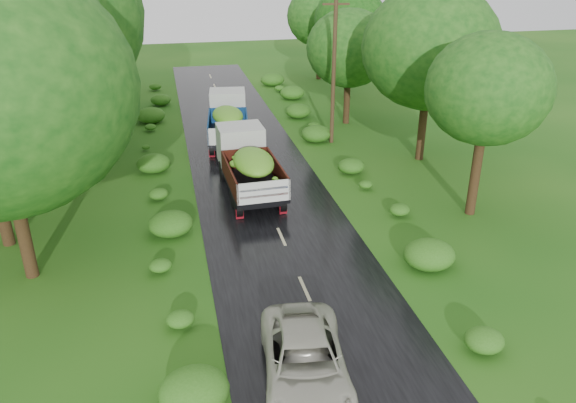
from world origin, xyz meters
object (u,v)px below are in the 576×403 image
object	(u,v)px
truck_far	(228,117)
utility_pole	(334,69)
truck_near	(248,162)
car	(305,362)

from	to	relation	value
truck_far	utility_pole	bearing A→B (deg)	-7.96
truck_near	car	xyz separation A→B (m)	(-0.53, -13.60, -0.86)
car	utility_pole	distance (m)	21.40
truck_near	truck_far	xyz separation A→B (m)	(-0.00, 7.99, -0.03)
truck_near	truck_far	size ratio (longest dim) A/B	1.00
truck_far	car	distance (m)	21.61
car	utility_pole	xyz separation A→B (m)	(6.70, 19.96, 3.82)
truck_near	utility_pole	bearing A→B (deg)	43.69
truck_far	truck_near	bearing A→B (deg)	-83.14
truck_near	utility_pole	world-z (taller)	utility_pole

